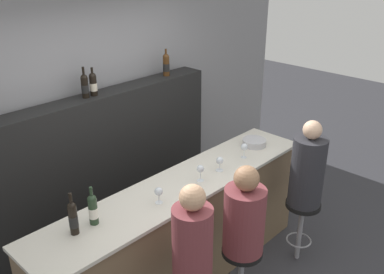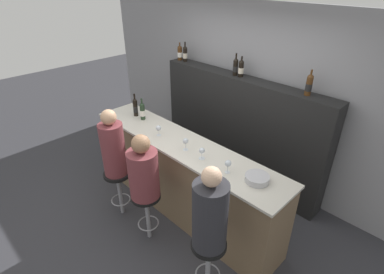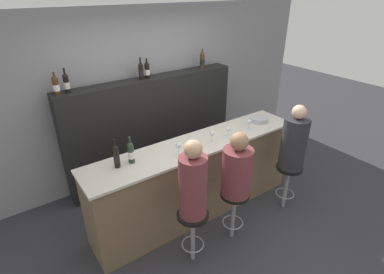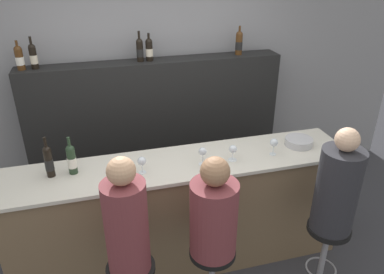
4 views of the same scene
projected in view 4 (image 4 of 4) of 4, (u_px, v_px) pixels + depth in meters
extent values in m
cube|color=gray|center=(152.00, 84.00, 4.22)|extent=(6.40, 0.05, 2.60)
cube|color=brown|center=(183.00, 215.00, 3.36)|extent=(2.90, 0.55, 1.04)
cube|color=beige|center=(182.00, 164.00, 3.12)|extent=(2.94, 0.59, 0.03)
cube|color=black|center=(157.00, 131.00, 4.24)|extent=(2.76, 0.28, 1.63)
cylinder|color=black|center=(49.00, 163.00, 2.87)|extent=(0.06, 0.06, 0.23)
cylinder|color=black|center=(49.00, 164.00, 2.88)|extent=(0.07, 0.07, 0.09)
sphere|color=black|center=(47.00, 150.00, 2.82)|extent=(0.06, 0.06, 0.06)
cylinder|color=black|center=(45.00, 143.00, 2.80)|extent=(0.02, 0.02, 0.10)
cylinder|color=#233823|center=(72.00, 161.00, 2.92)|extent=(0.07, 0.07, 0.21)
cylinder|color=white|center=(72.00, 162.00, 2.92)|extent=(0.07, 0.07, 0.08)
sphere|color=#233823|center=(70.00, 149.00, 2.87)|extent=(0.07, 0.07, 0.07)
cylinder|color=#233823|center=(69.00, 143.00, 2.84)|extent=(0.02, 0.02, 0.09)
cylinder|color=#4C2D14|center=(20.00, 60.00, 3.53)|extent=(0.07, 0.07, 0.19)
cylinder|color=white|center=(20.00, 61.00, 3.54)|extent=(0.08, 0.08, 0.08)
sphere|color=#4C2D14|center=(18.00, 50.00, 3.49)|extent=(0.07, 0.07, 0.07)
cylinder|color=#4C2D14|center=(17.00, 44.00, 3.47)|extent=(0.02, 0.02, 0.07)
cylinder|color=black|center=(34.00, 58.00, 3.56)|extent=(0.07, 0.07, 0.20)
cylinder|color=beige|center=(34.00, 59.00, 3.56)|extent=(0.07, 0.07, 0.08)
sphere|color=black|center=(32.00, 47.00, 3.51)|extent=(0.07, 0.07, 0.07)
cylinder|color=black|center=(30.00, 41.00, 3.49)|extent=(0.02, 0.02, 0.09)
cylinder|color=black|center=(140.00, 52.00, 3.80)|extent=(0.07, 0.07, 0.20)
cylinder|color=black|center=(140.00, 53.00, 3.81)|extent=(0.07, 0.07, 0.08)
sphere|color=black|center=(139.00, 42.00, 3.76)|extent=(0.07, 0.07, 0.07)
cylinder|color=black|center=(139.00, 36.00, 3.73)|extent=(0.02, 0.02, 0.09)
cylinder|color=black|center=(149.00, 51.00, 3.82)|extent=(0.07, 0.07, 0.19)
cylinder|color=beige|center=(149.00, 52.00, 3.83)|extent=(0.07, 0.07, 0.08)
sphere|color=black|center=(149.00, 42.00, 3.78)|extent=(0.07, 0.07, 0.07)
cylinder|color=black|center=(149.00, 37.00, 3.76)|extent=(0.02, 0.02, 0.07)
cylinder|color=#4C2D14|center=(239.00, 45.00, 4.05)|extent=(0.07, 0.07, 0.21)
cylinder|color=black|center=(239.00, 46.00, 4.06)|extent=(0.08, 0.08, 0.09)
sphere|color=#4C2D14|center=(239.00, 35.00, 4.01)|extent=(0.07, 0.07, 0.07)
cylinder|color=#4C2D14|center=(240.00, 30.00, 3.98)|extent=(0.02, 0.02, 0.08)
cylinder|color=silver|center=(143.00, 172.00, 2.96)|extent=(0.06, 0.06, 0.00)
cylinder|color=silver|center=(142.00, 168.00, 2.95)|extent=(0.01, 0.01, 0.07)
sphere|color=silver|center=(142.00, 161.00, 2.92)|extent=(0.07, 0.07, 0.07)
cylinder|color=silver|center=(202.00, 164.00, 3.08)|extent=(0.06, 0.06, 0.00)
cylinder|color=silver|center=(203.00, 159.00, 3.06)|extent=(0.01, 0.01, 0.09)
sphere|color=silver|center=(203.00, 151.00, 3.03)|extent=(0.07, 0.07, 0.07)
cylinder|color=silver|center=(232.00, 160.00, 3.14)|extent=(0.07, 0.07, 0.00)
cylinder|color=silver|center=(233.00, 156.00, 3.13)|extent=(0.01, 0.01, 0.07)
sphere|color=silver|center=(233.00, 149.00, 3.10)|extent=(0.07, 0.07, 0.07)
cylinder|color=silver|center=(273.00, 154.00, 3.23)|extent=(0.06, 0.06, 0.00)
cylinder|color=silver|center=(273.00, 150.00, 3.21)|extent=(0.01, 0.01, 0.08)
sphere|color=silver|center=(274.00, 143.00, 3.18)|extent=(0.07, 0.07, 0.07)
cylinder|color=#B7B7BC|center=(299.00, 142.00, 3.37)|extent=(0.25, 0.25, 0.07)
cylinder|color=black|center=(131.00, 268.00, 2.62)|extent=(0.35, 0.35, 0.04)
cylinder|color=brown|center=(127.00, 228.00, 2.46)|extent=(0.29, 0.29, 0.69)
sphere|color=tan|center=(121.00, 171.00, 2.27)|extent=(0.18, 0.18, 0.18)
cylinder|color=black|center=(212.00, 252.00, 2.77)|extent=(0.35, 0.35, 0.04)
cylinder|color=brown|center=(214.00, 219.00, 2.63)|extent=(0.34, 0.34, 0.58)
sphere|color=#936B4C|center=(215.00, 172.00, 2.46)|extent=(0.20, 0.20, 0.20)
cylinder|color=gray|center=(322.00, 260.00, 3.15)|extent=(0.05, 0.05, 0.63)
torus|color=gray|center=(321.00, 268.00, 3.19)|extent=(0.26, 0.26, 0.02)
cylinder|color=black|center=(329.00, 229.00, 3.00)|extent=(0.35, 0.35, 0.04)
cylinder|color=#28282D|center=(337.00, 191.00, 2.84)|extent=(0.32, 0.32, 0.69)
sphere|color=#D8AD8C|center=(347.00, 140.00, 2.64)|extent=(0.18, 0.18, 0.18)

